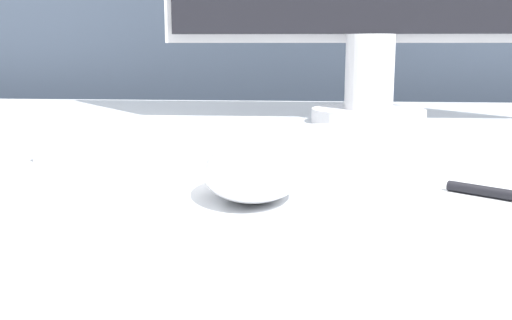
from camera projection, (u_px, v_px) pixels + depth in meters
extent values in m
cube|color=#333D4C|center=(285.00, 173.00, 1.36)|extent=(5.00, 0.03, 1.18)
ellipsoid|color=white|center=(252.00, 171.00, 0.43)|extent=(0.08, 0.11, 0.04)
cube|color=silver|center=(250.00, 145.00, 0.62)|extent=(0.42, 0.14, 0.02)
cube|color=white|center=(250.00, 134.00, 0.61)|extent=(0.39, 0.12, 0.01)
cylinder|color=silver|center=(368.00, 116.00, 0.86)|extent=(0.16, 0.16, 0.02)
cylinder|color=silver|center=(370.00, 72.00, 0.84)|extent=(0.07, 0.07, 0.10)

